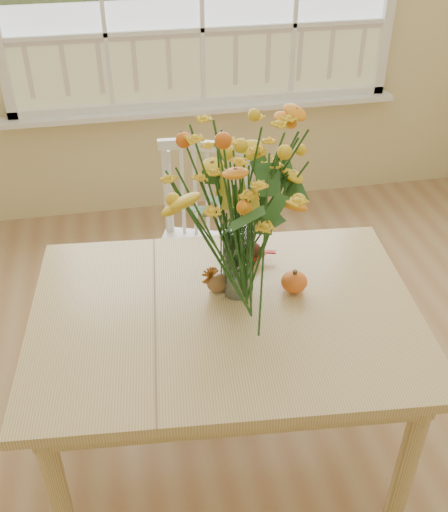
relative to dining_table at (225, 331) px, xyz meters
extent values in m
cube|color=#A3774F|center=(0.25, -0.26, -0.63)|extent=(4.00, 4.50, 0.01)
cube|color=white|center=(0.25, 1.92, 0.06)|extent=(2.42, 0.12, 0.03)
cube|color=tan|center=(0.00, 0.00, 0.07)|extent=(1.42, 1.07, 0.04)
cube|color=tan|center=(0.00, 0.00, 0.00)|extent=(1.29, 0.94, 0.10)
cylinder|color=tan|center=(-0.61, -0.34, -0.29)|extent=(0.07, 0.07, 0.68)
cylinder|color=tan|center=(-0.54, 0.44, -0.29)|extent=(0.07, 0.07, 0.68)
cylinder|color=tan|center=(0.54, -0.44, -0.29)|extent=(0.07, 0.07, 0.68)
cylinder|color=tan|center=(0.61, 0.34, -0.29)|extent=(0.07, 0.07, 0.68)
cube|color=white|center=(0.03, 0.71, -0.18)|extent=(0.55, 0.54, 0.05)
cube|color=white|center=(0.09, 0.86, 0.06)|extent=(0.42, 0.19, 0.49)
cylinder|color=white|center=(-0.19, 0.62, -0.41)|extent=(0.04, 0.04, 0.42)
cylinder|color=white|center=(-0.07, 0.92, -0.41)|extent=(0.04, 0.04, 0.42)
cylinder|color=white|center=(0.13, 0.50, -0.41)|extent=(0.04, 0.04, 0.42)
cylinder|color=white|center=(0.24, 0.80, -0.41)|extent=(0.04, 0.04, 0.42)
cylinder|color=white|center=(0.07, 0.10, 0.22)|extent=(0.11, 0.11, 0.25)
ellipsoid|color=#E9581B|center=(0.26, 0.06, 0.13)|extent=(0.09, 0.09, 0.07)
cylinder|color=#CCB78C|center=(0.00, 0.11, 0.10)|extent=(0.07, 0.07, 0.01)
ellipsoid|color=brown|center=(0.00, 0.11, 0.13)|extent=(0.10, 0.08, 0.07)
ellipsoid|color=#38160F|center=(0.16, 0.28, 0.13)|extent=(0.08, 0.08, 0.07)
camera|label=1|loc=(-0.31, -1.55, 1.44)|focal=42.00mm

